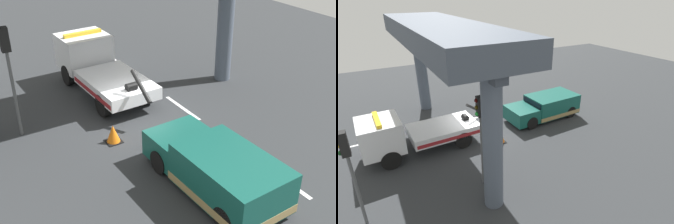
% 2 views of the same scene
% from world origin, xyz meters
% --- Properties ---
extents(ground_plane, '(60.00, 40.00, 0.10)m').
position_xyz_m(ground_plane, '(0.00, 0.00, -0.05)').
color(ground_plane, '#2D3033').
extents(lane_stripe_west, '(2.60, 0.16, 0.01)m').
position_xyz_m(lane_stripe_west, '(-6.00, -2.27, 0.00)').
color(lane_stripe_west, silver).
rests_on(lane_stripe_west, ground).
extents(lane_stripe_mid, '(2.60, 0.16, 0.01)m').
position_xyz_m(lane_stripe_mid, '(0.00, -2.27, 0.00)').
color(lane_stripe_mid, silver).
rests_on(lane_stripe_mid, ground).
extents(lane_stripe_east, '(2.60, 0.16, 0.01)m').
position_xyz_m(lane_stripe_east, '(6.00, -2.27, 0.00)').
color(lane_stripe_east, silver).
rests_on(lane_stripe_east, ground).
extents(tow_truck_white, '(7.29, 2.59, 2.46)m').
position_xyz_m(tow_truck_white, '(3.92, 0.03, 1.20)').
color(tow_truck_white, white).
rests_on(tow_truck_white, ground).
extents(towed_van_green, '(5.26, 2.36, 1.58)m').
position_xyz_m(towed_van_green, '(-5.37, -0.00, 0.78)').
color(towed_van_green, '#145147').
rests_on(towed_van_green, ground).
extents(overpass_structure, '(3.60, 13.62, 6.88)m').
position_xyz_m(overpass_structure, '(1.66, 0.00, 5.92)').
color(overpass_structure, '#4C5666').
rests_on(overpass_structure, ground).
extents(traffic_light_near, '(0.39, 0.32, 4.36)m').
position_xyz_m(traffic_light_near, '(1.52, 4.38, 3.17)').
color(traffic_light_near, '#515456').
rests_on(traffic_light_near, ground).
extents(traffic_light_far, '(0.39, 0.32, 4.05)m').
position_xyz_m(traffic_light_far, '(6.52, 4.38, 2.96)').
color(traffic_light_far, '#515456').
rests_on(traffic_light_far, ground).
extents(traffic_cone_orange, '(0.60, 0.60, 0.71)m').
position_xyz_m(traffic_cone_orange, '(-0.93, 1.54, 0.34)').
color(traffic_cone_orange, orange).
rests_on(traffic_cone_orange, ground).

